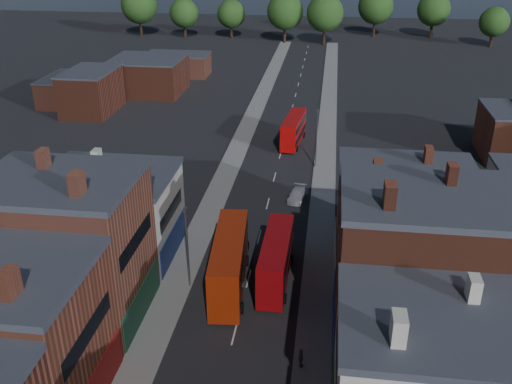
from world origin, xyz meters
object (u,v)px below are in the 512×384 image
(ped_3, at_px, (301,358))
(bus_1, at_px, (276,259))
(bus_0, at_px, (229,262))
(bus_2, at_px, (293,129))
(car_2, at_px, (235,252))
(car_3, at_px, (297,195))

(ped_3, bearing_deg, bus_1, 6.52)
(bus_0, bearing_deg, ped_3, -58.45)
(bus_0, height_order, bus_2, bus_0)
(bus_1, distance_m, bus_2, 36.91)
(bus_0, relative_size, bus_1, 1.16)
(bus_1, relative_size, car_2, 2.23)
(bus_2, height_order, car_3, bus_2)
(bus_0, height_order, ped_3, bus_0)
(bus_0, xyz_separation_m, bus_1, (4.08, 1.57, -0.34))
(bus_1, bearing_deg, bus_2, 92.43)
(car_3, bearing_deg, car_2, -102.38)
(car_3, bearing_deg, ped_3, -77.65)
(car_2, xyz_separation_m, car_3, (5.21, 14.10, -0.01))
(bus_0, distance_m, bus_2, 38.59)
(ped_3, bearing_deg, car_2, 18.18)
(bus_2, relative_size, car_2, 2.16)
(bus_0, height_order, car_2, bus_0)
(bus_0, bearing_deg, car_2, 88.96)
(bus_1, height_order, ped_3, bus_1)
(bus_1, bearing_deg, car_2, 141.83)
(car_3, height_order, ped_3, ped_3)
(bus_0, height_order, bus_1, bus_0)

